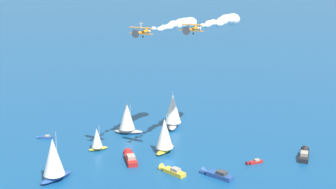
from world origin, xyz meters
The scene contains 18 objects.
ground_plane centered at (0.00, 0.00, 0.00)m, with size 2000.00×2000.00×0.00m, color navy.
motorboat_near_centre centered at (-15.76, 4.69, 0.76)m, with size 10.07×5.46×2.84m.
motorboat_far_port centered at (-37.18, -19.53, 0.82)m, with size 3.40×10.66×3.05m.
sailboat_far_stbd centered at (11.07, -31.64, 6.32)m, with size 7.34×11.14×13.84m.
motorboat_inshore centered at (11.88, 2.67, 0.85)m, with size 8.50×10.53×3.16m.
sailboat_offshore centered at (24.92, 23.33, 6.30)m, with size 7.14×11.10×13.80m.
sailboat_trailing centered at (4.51, -7.16, 5.71)m, with size 6.07×9.99×12.50m.
sailboat_ahead centered at (23.53, -19.23, 5.81)m, with size 10.25×6.70×12.73m.
motorboat_mid_cluster centered at (-23.68, -8.56, 0.42)m, with size 4.80×4.81×1.57m.
sailboat_outer_ring_c centered at (25.33, -1.10, 3.73)m, with size 5.67×5.79×8.17m.
motorboat_outer_ring_d centered at (-3.16, 6.88, 0.69)m, with size 9.04×5.58×2.57m.
motorboat_outer_ring_e centered at (47.66, -4.05, 0.42)m, with size 5.50×2.96×1.55m.
biplane_lead centered at (-6.64, 0.99, 40.62)m, with size 7.30×6.86×3.55m.
wingwalker_lead centered at (-6.64, 1.00, 42.77)m, with size 1.50×0.25×1.53m.
smoke_trail_lead centered at (-9.68, -25.99, 40.35)m, with size 6.66×32.65×4.39m.
biplane_wingman centered at (7.13, 3.77, 39.44)m, with size 7.30×6.86×3.55m.
wingwalker_wingman centered at (7.13, 3.78, 41.59)m, with size 1.50×0.25×1.53m.
smoke_trail_wingman centered at (4.21, -20.96, 39.13)m, with size 6.75×29.77×3.75m.
Camera 1 is at (-49.80, 127.82, 57.50)m, focal length 52.41 mm.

